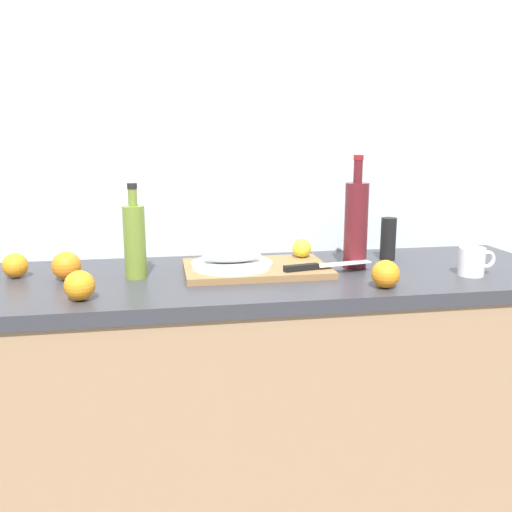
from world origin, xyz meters
TOP-DOWN VIEW (x-y plane):
  - back_wall at (0.00, 0.33)m, footprint 3.20×0.05m
  - kitchen_counter at (0.00, 0.00)m, footprint 2.00×0.60m
  - cutting_board at (0.04, 0.03)m, footprint 0.44×0.28m
  - white_plate at (-0.04, 0.02)m, footprint 0.25×0.25m
  - fish_fillet at (-0.04, 0.02)m, footprint 0.19×0.08m
  - chef_knife at (0.21, -0.05)m, footprint 0.29×0.09m
  - lemon_0 at (0.21, 0.12)m, footprint 0.06×0.06m
  - olive_oil_bottle at (-0.33, 0.02)m, footprint 0.06×0.06m
  - wine_bottle at (0.36, 0.03)m, footprint 0.07×0.07m
  - coffee_mug_0 at (0.67, -0.13)m, footprint 0.12×0.08m
  - orange_0 at (-0.46, -0.19)m, footprint 0.08×0.08m
  - orange_1 at (0.36, -0.22)m, footprint 0.08×0.08m
  - orange_2 at (-0.68, 0.08)m, footprint 0.07×0.07m
  - orange_3 at (-0.53, 0.03)m, footprint 0.08×0.08m
  - pepper_mill at (0.51, 0.13)m, footprint 0.05×0.05m

SIDE VIEW (x-z plane):
  - kitchen_counter at x=0.00m, z-range 0.00..0.90m
  - cutting_board at x=0.04m, z-range 0.90..0.92m
  - white_plate at x=-0.04m, z-range 0.92..0.93m
  - chef_knife at x=0.21m, z-range 0.92..0.94m
  - orange_2 at x=-0.68m, z-range 0.90..0.97m
  - orange_0 at x=-0.46m, z-range 0.90..0.98m
  - orange_1 at x=0.36m, z-range 0.90..0.98m
  - orange_3 at x=-0.53m, z-range 0.90..0.98m
  - coffee_mug_0 at x=0.67m, z-range 0.90..0.99m
  - lemon_0 at x=0.21m, z-range 0.92..0.98m
  - fish_fillet at x=-0.04m, z-range 0.94..0.97m
  - pepper_mill at x=0.51m, z-range 0.90..1.04m
  - olive_oil_bottle at x=-0.33m, z-range 0.87..1.16m
  - wine_bottle at x=0.36m, z-range 0.87..1.22m
  - back_wall at x=0.00m, z-range 0.00..2.50m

